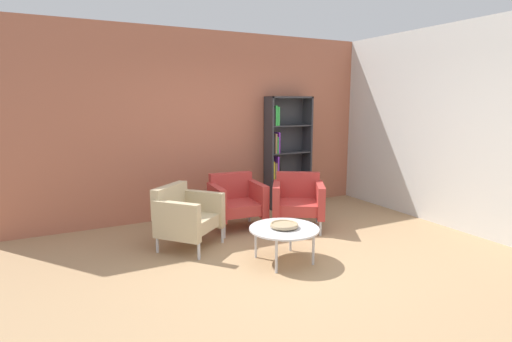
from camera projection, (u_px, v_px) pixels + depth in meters
ground_plane at (290, 266)px, 4.48m from camera, size 8.32×8.32×0.00m
brick_back_panel at (209, 125)px, 6.38m from camera, size 6.40×0.12×2.90m
plaster_right_partition at (431, 126)px, 6.04m from camera, size 0.12×5.20×2.90m
bookshelf_tall at (284, 155)px, 6.86m from camera, size 0.80×0.30×1.90m
coffee_table_low at (284, 230)px, 4.55m from camera, size 0.80×0.80×0.40m
decorative_bowl at (284, 225)px, 4.54m from camera, size 0.32×0.32×0.05m
armchair_spare_guest at (236, 200)px, 5.74m from camera, size 0.77×0.71×0.78m
armchair_by_bookshelf at (298, 200)px, 5.78m from camera, size 0.94×0.92×0.78m
armchair_corner_red at (186, 215)px, 4.99m from camera, size 0.95×0.94×0.78m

